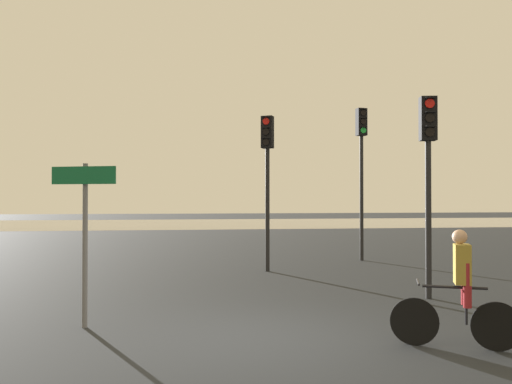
% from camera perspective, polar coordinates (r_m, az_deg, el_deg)
% --- Properties ---
extents(ground_plane, '(120.00, 120.00, 0.00)m').
position_cam_1_polar(ground_plane, '(7.46, 1.32, -16.65)').
color(ground_plane, black).
extents(water_strip, '(80.00, 16.00, 0.01)m').
position_cam_1_polar(water_strip, '(40.63, -6.02, -3.60)').
color(water_strip, gray).
rests_on(water_strip, ground).
extents(traffic_light_far_right, '(0.35, 0.37, 5.02)m').
position_cam_1_polar(traffic_light_far_right, '(16.85, 11.97, 4.08)').
color(traffic_light_far_right, black).
rests_on(traffic_light_far_right, ground).
extents(traffic_light_near_right, '(0.36, 0.38, 4.13)m').
position_cam_1_polar(traffic_light_near_right, '(10.81, 19.08, 3.76)').
color(traffic_light_near_right, black).
rests_on(traffic_light_near_right, ground).
extents(traffic_light_center, '(0.39, 0.41, 4.35)m').
position_cam_1_polar(traffic_light_center, '(14.01, 1.31, 3.31)').
color(traffic_light_center, black).
rests_on(traffic_light_center, ground).
extents(direction_sign_post, '(1.05, 0.39, 2.60)m').
position_cam_1_polar(direction_sign_post, '(8.35, -19.01, -3.09)').
color(direction_sign_post, slate).
rests_on(direction_sign_post, ground).
extents(cyclist, '(1.60, 0.75, 1.62)m').
position_cam_1_polar(cyclist, '(7.45, 22.23, -10.14)').
color(cyclist, black).
rests_on(cyclist, ground).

